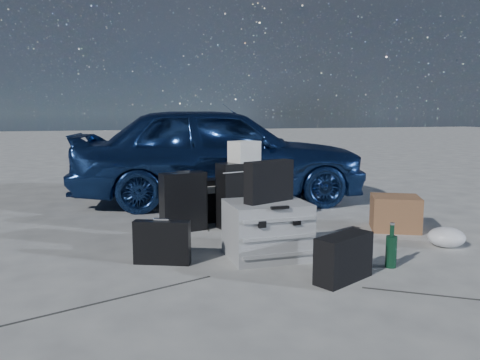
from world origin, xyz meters
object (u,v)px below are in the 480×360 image
at_px(car, 220,153).
at_px(green_bottle, 391,246).
at_px(suitcase_left, 183,202).
at_px(suitcase_right, 243,194).
at_px(cardboard_box, 395,213).
at_px(duffel_bag, 207,206).
at_px(briefcase, 162,242).
at_px(pelican_case, 267,230).

xyz_separation_m(car, green_bottle, (0.50, -2.97, -0.47)).
bearing_deg(suitcase_left, green_bottle, -62.39).
relative_size(suitcase_left, green_bottle, 1.77).
bearing_deg(suitcase_right, car, 69.19).
distance_m(car, cardboard_box, 2.40).
relative_size(duffel_bag, cardboard_box, 1.40).
bearing_deg(duffel_bag, green_bottle, -74.52).
bearing_deg(duffel_bag, suitcase_right, -60.12).
relative_size(car, suitcase_right, 5.66).
bearing_deg(briefcase, pelican_case, 17.95).
xyz_separation_m(suitcase_right, cardboard_box, (1.37, -0.60, -0.16)).
height_order(briefcase, suitcase_left, suitcase_left).
height_order(suitcase_left, green_bottle, suitcase_left).
height_order(suitcase_right, green_bottle, suitcase_right).
xyz_separation_m(briefcase, suitcase_left, (0.35, 0.94, 0.12)).
distance_m(car, suitcase_left, 1.65).
distance_m(pelican_case, suitcase_right, 1.05).
bearing_deg(cardboard_box, car, 121.57).
bearing_deg(briefcase, car, 88.48).
bearing_deg(suitcase_right, briefcase, -150.48).
bearing_deg(green_bottle, cardboard_box, 52.72).
height_order(briefcase, cardboard_box, cardboard_box).
relative_size(suitcase_right, cardboard_box, 1.46).
relative_size(pelican_case, briefcase, 1.43).
distance_m(pelican_case, cardboard_box, 1.58).
height_order(pelican_case, duffel_bag, pelican_case).
height_order(duffel_bag, cardboard_box, cardboard_box).
xyz_separation_m(suitcase_left, duffel_bag, (0.32, 0.36, -0.13)).
distance_m(pelican_case, green_bottle, 0.95).
relative_size(car, green_bottle, 11.39).
relative_size(briefcase, green_bottle, 1.32).
bearing_deg(green_bottle, suitcase_left, 129.11).
bearing_deg(suitcase_right, cardboard_box, -38.85).
bearing_deg(suitcase_left, suitcase_right, -10.20).
height_order(cardboard_box, green_bottle, cardboard_box).
height_order(suitcase_right, cardboard_box, suitcase_right).
relative_size(pelican_case, cardboard_box, 1.37).
bearing_deg(car, duffel_bag, 167.08).
distance_m(pelican_case, briefcase, 0.83).
height_order(pelican_case, briefcase, pelican_case).
height_order(car, suitcase_left, car).
bearing_deg(suitcase_right, green_bottle, -82.89).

